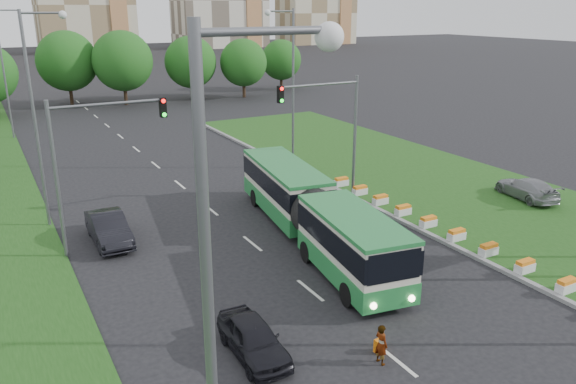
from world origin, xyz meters
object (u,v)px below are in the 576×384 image
traffic_mast_median (335,119)px  articulated_bus (310,211)px  car_left_near (253,338)px  pedestrian (381,344)px  shopping_trolley (379,346)px  car_median (527,188)px  car_left_far (109,228)px  traffic_mast_left (89,151)px

traffic_mast_median → articulated_bus: 8.04m
car_left_near → pedestrian: bearing=-33.9°
pedestrian → shopping_trolley: size_ratio=2.99×
car_median → pedestrian: 21.59m
traffic_mast_median → car_left_far: 15.13m
traffic_mast_median → articulated_bus: size_ratio=0.47×
traffic_mast_median → traffic_mast_left: bearing=-176.2°
articulated_bus → pedestrian: articulated_bus is taller
traffic_mast_left → shopping_trolley: 16.75m
car_median → traffic_mast_left: bearing=-1.2°
car_left_far → car_median: car_left_far is taller
traffic_mast_median → car_left_near: bearing=-132.6°
traffic_mast_median → traffic_mast_left: size_ratio=1.00×
car_left_far → articulated_bus: bearing=-28.2°
shopping_trolley → articulated_bus: bearing=66.0°
shopping_trolley → car_median: bearing=18.3°
car_median → shopping_trolley: bearing=35.5°
traffic_mast_left → car_median: traffic_mast_left is taller
articulated_bus → car_left_near: (-7.19, -7.97, -1.04)m
traffic_mast_left → car_median: (26.15, -5.31, -4.52)m
traffic_mast_left → car_median: size_ratio=1.70×
car_median → pedestrian: bearing=36.5°
traffic_mast_left → car_left_far: size_ratio=1.64×
articulated_bus → car_median: 15.99m
traffic_mast_median → pedestrian: size_ratio=5.20×
pedestrian → car_median: bearing=-67.1°
car_left_far → shopping_trolley: bearing=-67.0°
car_left_far → pedestrian: bearing=-68.8°
traffic_mast_median → shopping_trolley: traffic_mast_median is taller
car_left_near → pedestrian: 4.59m
traffic_mast_left → car_left_far: (0.72, 0.91, -4.54)m
traffic_mast_median → car_left_far: traffic_mast_median is taller
articulated_bus → car_left_far: size_ratio=3.50×
articulated_bus → car_left_far: bearing=160.6°
car_left_far → shopping_trolley: size_ratio=9.49×
shopping_trolley → car_left_far: bearing=105.9°
traffic_mast_median → car_median: bearing=-29.9°
traffic_mast_left → shopping_trolley: (7.13, -14.28, -5.09)m
articulated_bus → pedestrian: 11.21m
traffic_mast_median → shopping_trolley: size_ratio=15.52×
traffic_mast_left → shopping_trolley: bearing=-63.5°
articulated_bus → shopping_trolley: size_ratio=33.17×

